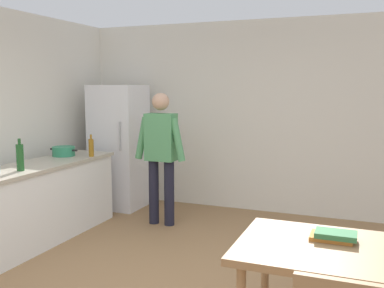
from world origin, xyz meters
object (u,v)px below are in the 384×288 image
at_px(refrigerator, 119,147).
at_px(person, 161,150).
at_px(bottle_oil_amber, 91,147).
at_px(book_stack, 334,236).
at_px(dining_table, 347,260).
at_px(bottle_wine_green, 20,157).
at_px(cooking_pot, 64,151).

height_order(refrigerator, person, refrigerator).
height_order(refrigerator, bottle_oil_amber, refrigerator).
distance_m(refrigerator, book_stack, 4.11).
distance_m(dining_table, bottle_oil_amber, 3.63).
relative_size(refrigerator, person, 1.06).
bearing_deg(person, dining_table, -42.41).
bearing_deg(dining_table, book_stack, 125.12).
distance_m(bottle_wine_green, bottle_oil_amber, 1.09).
relative_size(refrigerator, cooking_pot, 4.50).
bearing_deg(cooking_pot, bottle_oil_amber, 14.84).
distance_m(dining_table, cooking_pot, 3.89).
xyz_separation_m(refrigerator, book_stack, (3.20, -2.56, -0.12)).
xyz_separation_m(refrigerator, dining_table, (3.30, -2.70, -0.23)).
distance_m(refrigerator, dining_table, 4.27).
height_order(person, bottle_wine_green, person).
bearing_deg(dining_table, bottle_oil_amber, 150.59).
bearing_deg(dining_table, cooking_pot, 154.37).
bearing_deg(bottle_wine_green, book_stack, -9.85).
relative_size(dining_table, bottle_oil_amber, 5.00).
bearing_deg(refrigerator, book_stack, -38.66).
height_order(refrigerator, book_stack, refrigerator).
bearing_deg(refrigerator, cooking_pot, -101.04).
bearing_deg(bottle_wine_green, refrigerator, 90.57).
xyz_separation_m(person, book_stack, (2.25, -2.01, -0.20)).
distance_m(person, dining_table, 3.20).
relative_size(bottle_wine_green, bottle_oil_amber, 1.21).
bearing_deg(bottle_oil_amber, book_stack, -28.22).
xyz_separation_m(person, bottle_wine_green, (-0.93, -1.46, 0.07)).
relative_size(person, bottle_oil_amber, 6.07).
xyz_separation_m(person, bottle_oil_amber, (-0.80, -0.37, 0.04)).
bearing_deg(bottle_wine_green, bottle_oil_amber, 82.92).
bearing_deg(bottle_oil_amber, cooking_pot, -165.16).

